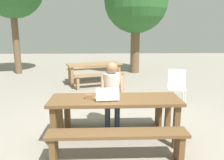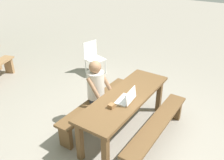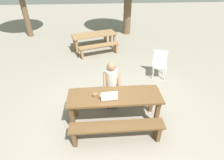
{
  "view_description": "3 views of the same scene",
  "coord_description": "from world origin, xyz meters",
  "px_view_note": "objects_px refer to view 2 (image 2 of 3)",
  "views": [
    {
      "loc": [
        -0.18,
        -3.46,
        1.83
      ],
      "look_at": [
        -0.04,
        0.25,
        1.01
      ],
      "focal_mm": 35.75,
      "sensor_mm": 36.0,
      "label": 1
    },
    {
      "loc": [
        -3.04,
        -1.72,
        2.89
      ],
      "look_at": [
        -0.04,
        0.25,
        1.01
      ],
      "focal_mm": 38.42,
      "sensor_mm": 36.0,
      "label": 2
    },
    {
      "loc": [
        -0.29,
        -3.1,
        3.24
      ],
      "look_at": [
        -0.04,
        0.25,
        1.01
      ],
      "focal_mm": 28.36,
      "sensor_mm": 36.0,
      "label": 3
    }
  ],
  "objects_px": {
    "person_seated": "(97,88)",
    "plastic_chair": "(93,57)",
    "small_pouch": "(111,106)",
    "laptop": "(127,98)",
    "picnic_table_front": "(125,102)"
  },
  "relations": [
    {
      "from": "person_seated",
      "to": "plastic_chair",
      "type": "bearing_deg",
      "value": 39.41
    },
    {
      "from": "laptop",
      "to": "person_seated",
      "type": "xyz_separation_m",
      "value": [
        0.1,
        0.68,
        -0.06
      ]
    },
    {
      "from": "small_pouch",
      "to": "plastic_chair",
      "type": "relative_size",
      "value": 0.12
    },
    {
      "from": "laptop",
      "to": "small_pouch",
      "type": "xyz_separation_m",
      "value": [
        -0.3,
        0.11,
        -0.02
      ]
    },
    {
      "from": "picnic_table_front",
      "to": "small_pouch",
      "type": "height_order",
      "value": "small_pouch"
    },
    {
      "from": "small_pouch",
      "to": "plastic_chair",
      "type": "xyz_separation_m",
      "value": [
        2.11,
        1.97,
        -0.33
      ]
    },
    {
      "from": "laptop",
      "to": "person_seated",
      "type": "relative_size",
      "value": 0.3
    },
    {
      "from": "picnic_table_front",
      "to": "laptop",
      "type": "distance_m",
      "value": 0.24
    },
    {
      "from": "small_pouch",
      "to": "plastic_chair",
      "type": "height_order",
      "value": "plastic_chair"
    },
    {
      "from": "picnic_table_front",
      "to": "person_seated",
      "type": "xyz_separation_m",
      "value": [
        -0.03,
        0.58,
        0.11
      ]
    },
    {
      "from": "plastic_chair",
      "to": "laptop",
      "type": "bearing_deg",
      "value": -117.12
    },
    {
      "from": "laptop",
      "to": "plastic_chair",
      "type": "xyz_separation_m",
      "value": [
        1.81,
        2.08,
        -0.35
      ]
    },
    {
      "from": "picnic_table_front",
      "to": "person_seated",
      "type": "relative_size",
      "value": 1.67
    },
    {
      "from": "person_seated",
      "to": "small_pouch",
      "type": "bearing_deg",
      "value": -124.97
    },
    {
      "from": "laptop",
      "to": "small_pouch",
      "type": "bearing_deg",
      "value": -24.75
    }
  ]
}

